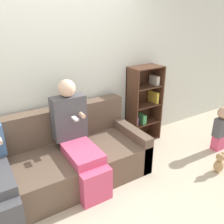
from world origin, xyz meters
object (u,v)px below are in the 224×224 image
at_px(bookshelf, 142,105).
at_px(child_seated, 0,171).
at_px(couch, 62,160).
at_px(teddy_bear, 219,163).
at_px(adult_seated, 77,134).
at_px(toddler_standing, 221,127).

bearing_deg(bookshelf, child_seated, -167.39).
relative_size(couch, child_seated, 2.03).
bearing_deg(bookshelf, teddy_bear, -77.09).
xyz_separation_m(child_seated, teddy_bear, (2.57, -0.80, -0.37)).
xyz_separation_m(couch, teddy_bear, (1.84, -0.98, -0.15)).
xyz_separation_m(adult_seated, teddy_bear, (1.67, -0.88, -0.51)).
bearing_deg(couch, toddler_standing, -14.51).
distance_m(bookshelf, teddy_bear, 1.42).
height_order(toddler_standing, bookshelf, bookshelf).
bearing_deg(teddy_bear, adult_seated, 152.24).
xyz_separation_m(couch, adult_seated, (0.18, -0.11, 0.37)).
xyz_separation_m(adult_seated, bookshelf, (1.37, 0.43, -0.05)).
distance_m(toddler_standing, teddy_bear, 0.67).
height_order(couch, child_seated, child_seated).
xyz_separation_m(toddler_standing, teddy_bear, (-0.50, -0.38, -0.25)).
relative_size(child_seated, bookshelf, 0.84).
bearing_deg(child_seated, couch, 13.90).
height_order(couch, toddler_standing, couch).
relative_size(adult_seated, child_seated, 1.23).
xyz_separation_m(couch, bookshelf, (1.54, 0.33, 0.32)).
distance_m(couch, child_seated, 0.78).
relative_size(bookshelf, teddy_bear, 4.19).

